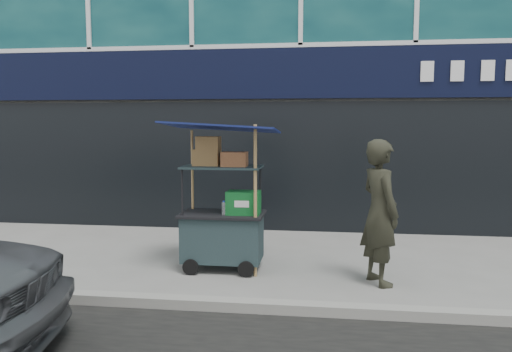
# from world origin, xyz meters

# --- Properties ---
(ground) EXTENTS (80.00, 80.00, 0.00)m
(ground) POSITION_xyz_m (0.00, 0.00, 0.00)
(ground) COLOR slate
(ground) RESTS_ON ground
(curb) EXTENTS (80.00, 0.18, 0.12)m
(curb) POSITION_xyz_m (0.00, -0.20, 0.06)
(curb) COLOR gray
(curb) RESTS_ON ground
(vendor_cart) EXTENTS (1.51, 1.06, 2.03)m
(vendor_cart) POSITION_xyz_m (-0.91, 1.29, 0.71)
(vendor_cart) COLOR #1A272C
(vendor_cart) RESTS_ON ground
(vendor_man) EXTENTS (0.67, 0.78, 1.81)m
(vendor_man) POSITION_xyz_m (1.14, 0.96, 0.91)
(vendor_man) COLOR #27271D
(vendor_man) RESTS_ON ground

